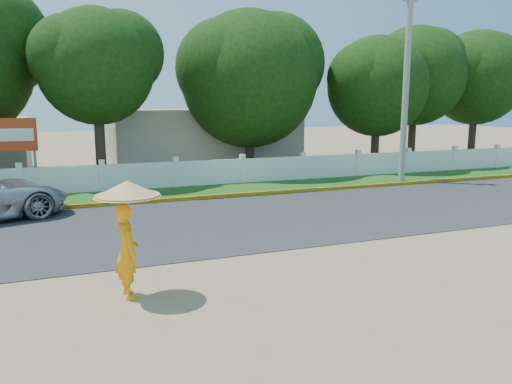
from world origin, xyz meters
The scene contains 10 objects.
ground centered at (0.00, 0.00, 0.00)m, with size 120.00×120.00×0.00m, color #9E8460.
road centered at (0.00, 4.50, 0.01)m, with size 60.00×7.00×0.02m, color #38383A.
grass_verge centered at (0.00, 9.75, 0.01)m, with size 60.00×3.50×0.03m, color #2D601E.
curb centered at (0.00, 8.05, 0.08)m, with size 40.00×0.18×0.16m, color yellow.
fence centered at (0.00, 11.20, 0.55)m, with size 40.00×0.10×1.10m, color silver.
building_near centered at (3.00, 18.00, 1.60)m, with size 10.00×6.00×3.20m, color #B7AD99.
utility_pole centered at (9.91, 8.99, 4.34)m, with size 0.28×0.28×8.68m, color gray.
monk_with_parasol centered at (-3.50, -0.57, 1.40)m, with size 1.18×1.18×2.15m.
billboard centered at (-6.57, 12.30, 2.14)m, with size 2.50×0.13×2.95m.
tree_row centered at (2.56, 14.13, 4.87)m, with size 38.03×8.28×8.78m.
Camera 1 is at (-4.55, -9.50, 3.48)m, focal length 35.00 mm.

